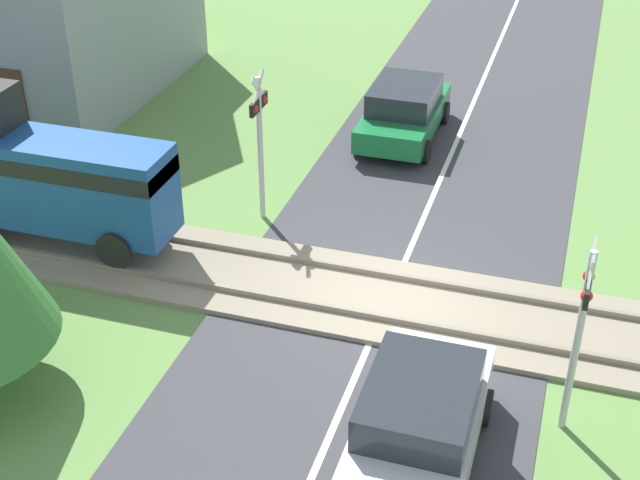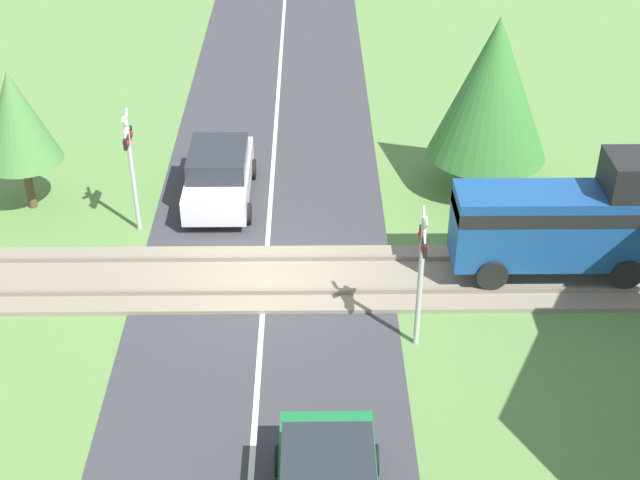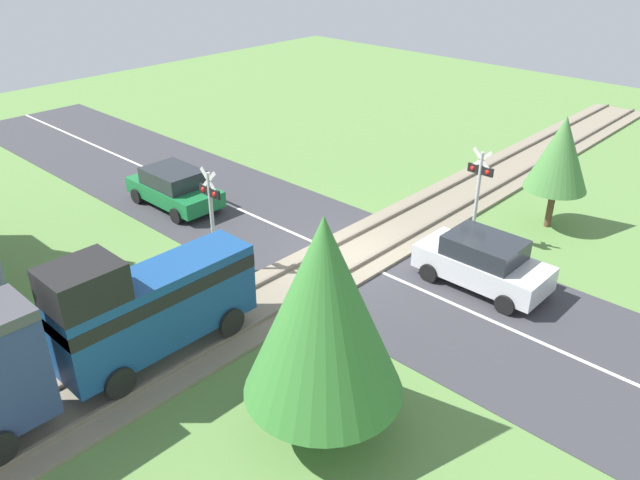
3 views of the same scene
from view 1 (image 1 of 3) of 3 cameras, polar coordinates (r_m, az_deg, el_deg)
The scene contains 7 objects.
ground_plane at distance 17.52m, azimuth 4.32°, elevation -4.06°, with size 60.00×60.00×0.00m, color #5B8442.
road_surface at distance 17.51m, azimuth 4.32°, elevation -4.03°, with size 48.00×6.40×0.02m.
track_bed at distance 17.48m, azimuth 4.33°, elevation -3.88°, with size 2.80×48.00×0.24m.
car_near_crossing at distance 13.70m, azimuth 6.32°, elevation -11.61°, with size 3.94×1.91×1.62m.
car_far_side at distance 23.91m, azimuth 5.40°, elevation 8.27°, with size 4.01×1.95×1.51m.
crossing_signal_west_approach at distance 13.97m, azimuth 16.42°, elevation -4.70°, with size 0.90×0.18×3.47m.
crossing_signal_east_approach at distance 19.38m, azimuth -3.89°, elevation 7.18°, with size 0.90×0.18×3.47m.
Camera 1 is at (-13.95, -3.02, 10.15)m, focal length 50.00 mm.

